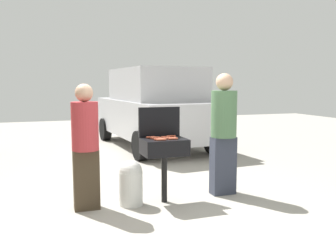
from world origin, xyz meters
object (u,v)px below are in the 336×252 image
(hot_dog_1, at_px, (172,138))
(person_left, at_px, (85,142))
(hot_dog_5, at_px, (155,138))
(hot_dog_9, at_px, (163,139))
(propane_tank, at_px, (131,182))
(hot_dog_7, at_px, (156,138))
(hot_dog_4, at_px, (165,137))
(hot_dog_8, at_px, (173,139))
(bbq_grill, at_px, (164,149))
(hot_dog_2, at_px, (159,139))
(parked_minivan, at_px, (154,108))
(person_right, at_px, (224,129))
(hot_dog_6, at_px, (161,140))
(hot_dog_3, at_px, (171,136))
(hot_dog_0, at_px, (151,137))

(hot_dog_1, height_order, person_left, person_left)
(hot_dog_5, height_order, hot_dog_9, same)
(propane_tank, bearing_deg, hot_dog_5, 6.77)
(hot_dog_9, relative_size, propane_tank, 0.21)
(hot_dog_1, xyz_separation_m, hot_dog_7, (-0.20, 0.06, 0.00))
(propane_tank, distance_m, person_left, 0.81)
(hot_dog_4, height_order, hot_dog_8, same)
(bbq_grill, bearing_deg, hot_dog_2, -137.10)
(parked_minivan, bearing_deg, bbq_grill, 70.02)
(person_right, bearing_deg, hot_dog_6, 1.16)
(hot_dog_8, relative_size, parked_minivan, 0.03)
(hot_dog_7, bearing_deg, parked_minivan, 73.38)
(hot_dog_2, relative_size, hot_dog_7, 1.00)
(hot_dog_6, height_order, propane_tank, hot_dog_6)
(hot_dog_1, relative_size, person_left, 0.08)
(hot_dog_1, xyz_separation_m, parked_minivan, (1.08, 4.36, 0.12))
(hot_dog_1, bearing_deg, hot_dog_2, -165.40)
(hot_dog_8, bearing_deg, hot_dog_3, 76.97)
(hot_dog_3, distance_m, parked_minivan, 4.32)
(person_left, bearing_deg, hot_dog_6, -10.21)
(hot_dog_3, xyz_separation_m, hot_dog_7, (-0.25, -0.10, 0.00))
(propane_tank, bearing_deg, person_right, 1.85)
(person_left, bearing_deg, hot_dog_1, -3.88)
(hot_dog_0, distance_m, hot_dog_6, 0.27)
(hot_dog_8, bearing_deg, hot_dog_0, 136.73)
(hot_dog_6, height_order, hot_dog_9, same)
(hot_dog_1, xyz_separation_m, hot_dog_4, (-0.05, 0.12, 0.00))
(hot_dog_0, height_order, hot_dog_4, same)
(hot_dog_0, relative_size, propane_tank, 0.21)
(hot_dog_8, distance_m, person_left, 1.15)
(hot_dog_0, xyz_separation_m, hot_dog_9, (0.12, -0.18, 0.00))
(hot_dog_6, bearing_deg, person_right, 11.69)
(hot_dog_4, distance_m, person_right, 0.90)
(bbq_grill, relative_size, hot_dog_0, 6.83)
(hot_dog_4, height_order, hot_dog_9, same)
(hot_dog_2, relative_size, propane_tank, 0.21)
(hot_dog_6, xyz_separation_m, hot_dog_8, (0.18, 0.03, 0.00))
(hot_dog_4, distance_m, propane_tank, 0.77)
(hot_dog_7, bearing_deg, person_right, 3.11)
(hot_dog_5, bearing_deg, hot_dog_0, 130.45)
(hot_dog_6, bearing_deg, hot_dog_4, 58.61)
(hot_dog_8, bearing_deg, parked_minivan, 76.26)
(bbq_grill, distance_m, hot_dog_4, 0.17)
(hot_dog_3, xyz_separation_m, parked_minivan, (1.03, 4.19, 0.12))
(hot_dog_3, bearing_deg, parked_minivan, 76.22)
(hot_dog_2, xyz_separation_m, propane_tank, (-0.36, 0.13, -0.58))
(hot_dog_6, distance_m, propane_tank, 0.71)
(hot_dog_2, relative_size, hot_dog_9, 1.00)
(hot_dog_0, bearing_deg, person_left, -175.93)
(hot_dog_4, bearing_deg, bbq_grill, -120.53)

